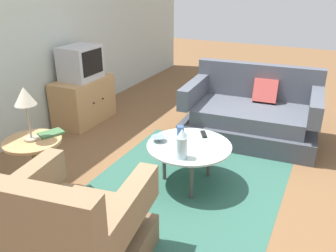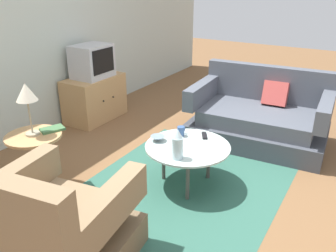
{
  "view_description": "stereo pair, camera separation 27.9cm",
  "coord_description": "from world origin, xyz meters",
  "px_view_note": "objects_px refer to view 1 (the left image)",
  "views": [
    {
      "loc": [
        -2.75,
        -1.1,
        1.91
      ],
      "look_at": [
        0.11,
        0.28,
        0.55
      ],
      "focal_mm": 37.75,
      "sensor_mm": 36.0,
      "label": 1
    },
    {
      "loc": [
        -2.62,
        -1.35,
        1.91
      ],
      "look_at": [
        0.11,
        0.28,
        0.55
      ],
      "focal_mm": 37.75,
      "sensor_mm": 36.0,
      "label": 2
    }
  ],
  "objects_px": {
    "side_table": "(35,156)",
    "bowl": "(158,139)",
    "book": "(51,133)",
    "tv_stand": "(84,100)",
    "television": "(81,63)",
    "table_lamp": "(25,99)",
    "vase": "(182,144)",
    "coffee_table": "(189,148)",
    "armchair": "(67,239)",
    "mug": "(181,131)",
    "couch": "(251,115)",
    "tv_remote_dark": "(204,134)"
  },
  "relations": [
    {
      "from": "vase",
      "to": "book",
      "type": "xyz_separation_m",
      "value": [
        -0.36,
        1.14,
        0.03
      ]
    },
    {
      "from": "couch",
      "to": "mug",
      "type": "height_order",
      "value": "couch"
    },
    {
      "from": "mug",
      "to": "tv_remote_dark",
      "type": "xyz_separation_m",
      "value": [
        0.1,
        -0.21,
        -0.04
      ]
    },
    {
      "from": "tv_stand",
      "to": "vase",
      "type": "height_order",
      "value": "vase"
    },
    {
      "from": "mug",
      "to": "tv_remote_dark",
      "type": "bearing_deg",
      "value": -63.78
    },
    {
      "from": "vase",
      "to": "mug",
      "type": "bearing_deg",
      "value": 25.12
    },
    {
      "from": "couch",
      "to": "mug",
      "type": "distance_m",
      "value": 1.29
    },
    {
      "from": "table_lamp",
      "to": "tv_remote_dark",
      "type": "distance_m",
      "value": 1.7
    },
    {
      "from": "tv_stand",
      "to": "book",
      "type": "bearing_deg",
      "value": -150.68
    },
    {
      "from": "television",
      "to": "bowl",
      "type": "distance_m",
      "value": 1.92
    },
    {
      "from": "armchair",
      "to": "coffee_table",
      "type": "xyz_separation_m",
      "value": [
        1.44,
        -0.26,
        0.07
      ]
    },
    {
      "from": "vase",
      "to": "couch",
      "type": "bearing_deg",
      "value": -8.37
    },
    {
      "from": "side_table",
      "to": "tv_stand",
      "type": "distance_m",
      "value": 1.85
    },
    {
      "from": "couch",
      "to": "side_table",
      "type": "xyz_separation_m",
      "value": [
        -2.15,
        1.45,
        0.12
      ]
    },
    {
      "from": "table_lamp",
      "to": "vase",
      "type": "xyz_separation_m",
      "value": [
        0.52,
        -1.21,
        -0.4
      ]
    },
    {
      "from": "couch",
      "to": "tv_remote_dark",
      "type": "distance_m",
      "value": 1.12
    },
    {
      "from": "side_table",
      "to": "bowl",
      "type": "xyz_separation_m",
      "value": [
        0.74,
        -0.87,
        0.03
      ]
    },
    {
      "from": "mug",
      "to": "bowl",
      "type": "xyz_separation_m",
      "value": [
        -0.22,
        0.14,
        -0.02
      ]
    },
    {
      "from": "television",
      "to": "coffee_table",
      "type": "bearing_deg",
      "value": -114.35
    },
    {
      "from": "coffee_table",
      "to": "tv_stand",
      "type": "height_order",
      "value": "tv_stand"
    },
    {
      "from": "side_table",
      "to": "television",
      "type": "height_order",
      "value": "television"
    },
    {
      "from": "side_table",
      "to": "tv_remote_dark",
      "type": "xyz_separation_m",
      "value": [
        1.06,
        -1.21,
        0.02
      ]
    },
    {
      "from": "couch",
      "to": "tv_stand",
      "type": "distance_m",
      "value": 2.28
    },
    {
      "from": "tv_stand",
      "to": "bowl",
      "type": "bearing_deg",
      "value": -119.49
    },
    {
      "from": "vase",
      "to": "tv_remote_dark",
      "type": "xyz_separation_m",
      "value": [
        0.53,
        -0.01,
        -0.12
      ]
    },
    {
      "from": "couch",
      "to": "coffee_table",
      "type": "relative_size",
      "value": 2.03
    },
    {
      "from": "bowl",
      "to": "television",
      "type": "bearing_deg",
      "value": 60.39
    },
    {
      "from": "couch",
      "to": "bowl",
      "type": "relative_size",
      "value": 11.55
    },
    {
      "from": "tv_stand",
      "to": "table_lamp",
      "type": "relative_size",
      "value": 1.77
    },
    {
      "from": "television",
      "to": "book",
      "type": "height_order",
      "value": "television"
    },
    {
      "from": "couch",
      "to": "book",
      "type": "xyz_separation_m",
      "value": [
        -1.99,
        1.38,
        0.29
      ]
    },
    {
      "from": "coffee_table",
      "to": "side_table",
      "type": "relative_size",
      "value": 1.41
    },
    {
      "from": "television",
      "to": "table_lamp",
      "type": "relative_size",
      "value": 1.05
    },
    {
      "from": "armchair",
      "to": "mug",
      "type": "height_order",
      "value": "armchair"
    },
    {
      "from": "table_lamp",
      "to": "tv_remote_dark",
      "type": "bearing_deg",
      "value": -49.13
    },
    {
      "from": "couch",
      "to": "coffee_table",
      "type": "bearing_deg",
      "value": 75.01
    },
    {
      "from": "armchair",
      "to": "side_table",
      "type": "xyz_separation_m",
      "value": [
        0.64,
        0.9,
        0.1
      ]
    },
    {
      "from": "tv_remote_dark",
      "to": "table_lamp",
      "type": "bearing_deg",
      "value": 100.95
    },
    {
      "from": "armchair",
      "to": "mug",
      "type": "bearing_deg",
      "value": 78.26
    },
    {
      "from": "side_table",
      "to": "table_lamp",
      "type": "relative_size",
      "value": 1.19
    },
    {
      "from": "tv_stand",
      "to": "vase",
      "type": "distance_m",
      "value": 2.3
    },
    {
      "from": "mug",
      "to": "coffee_table",
      "type": "bearing_deg",
      "value": -135.41
    },
    {
      "from": "armchair",
      "to": "tv_stand",
      "type": "height_order",
      "value": "armchair"
    },
    {
      "from": "coffee_table",
      "to": "mug",
      "type": "relative_size",
      "value": 6.52
    },
    {
      "from": "tv_stand",
      "to": "side_table",
      "type": "bearing_deg",
      "value": -155.03
    },
    {
      "from": "coffee_table",
      "to": "table_lamp",
      "type": "height_order",
      "value": "table_lamp"
    },
    {
      "from": "bowl",
      "to": "book",
      "type": "bearing_deg",
      "value": 125.67
    },
    {
      "from": "coffee_table",
      "to": "book",
      "type": "bearing_deg",
      "value": 119.78
    },
    {
      "from": "book",
      "to": "side_table",
      "type": "bearing_deg",
      "value": -178.67
    },
    {
      "from": "armchair",
      "to": "tv_remote_dark",
      "type": "bearing_deg",
      "value": 71.53
    }
  ]
}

